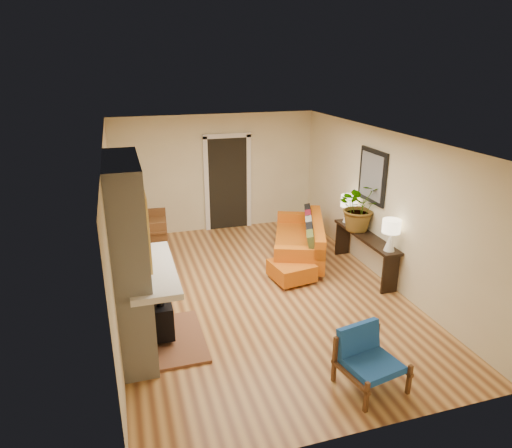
# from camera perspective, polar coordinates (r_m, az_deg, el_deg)

# --- Properties ---
(room_shell) EXTENTS (6.50, 6.50, 6.50)m
(room_shell) POSITION_cam_1_polar(r_m,az_deg,el_deg) (9.85, -0.77, 5.46)
(room_shell) COLOR tan
(room_shell) RESTS_ON ground
(fireplace) EXTENTS (1.09, 1.68, 2.60)m
(fireplace) POSITION_cam_1_polar(r_m,az_deg,el_deg) (6.05, -15.03, -4.78)
(fireplace) COLOR white
(fireplace) RESTS_ON ground
(sofa) EXTENTS (1.60, 2.28, 0.83)m
(sofa) POSITION_cam_1_polar(r_m,az_deg,el_deg) (8.98, 5.89, -2.00)
(sofa) COLOR silver
(sofa) RESTS_ON ground
(ottoman) EXTENTS (0.77, 0.77, 0.34)m
(ottoman) POSITION_cam_1_polar(r_m,az_deg,el_deg) (8.10, 4.47, -5.78)
(ottoman) COLOR silver
(ottoman) RESTS_ON ground
(blue_chair) EXTENTS (0.80, 0.78, 0.71)m
(blue_chair) POSITION_cam_1_polar(r_m,az_deg,el_deg) (5.79, 13.68, -15.66)
(blue_chair) COLOR brown
(blue_chair) RESTS_ON ground
(dining_table) EXTENTS (0.81, 1.71, 0.91)m
(dining_table) POSITION_cam_1_polar(r_m,az_deg,el_deg) (8.96, -12.86, -0.86)
(dining_table) COLOR brown
(dining_table) RESTS_ON ground
(console_table) EXTENTS (0.34, 1.85, 0.72)m
(console_table) POSITION_cam_1_polar(r_m,az_deg,el_deg) (8.48, 13.52, -2.26)
(console_table) COLOR black
(console_table) RESTS_ON ground
(lamp_near) EXTENTS (0.30, 0.30, 0.54)m
(lamp_near) POSITION_cam_1_polar(r_m,az_deg,el_deg) (7.73, 16.51, -0.88)
(lamp_near) COLOR white
(lamp_near) RESTS_ON console_table
(lamp_far) EXTENTS (0.30, 0.30, 0.54)m
(lamp_far) POSITION_cam_1_polar(r_m,az_deg,el_deg) (8.91, 11.47, 2.30)
(lamp_far) COLOR white
(lamp_far) RESTS_ON console_table
(houseplant) EXTENTS (0.93, 0.84, 0.91)m
(houseplant) POSITION_cam_1_polar(r_m,az_deg,el_deg) (8.50, 12.87, 2.18)
(houseplant) COLOR #1E5919
(houseplant) RESTS_ON console_table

